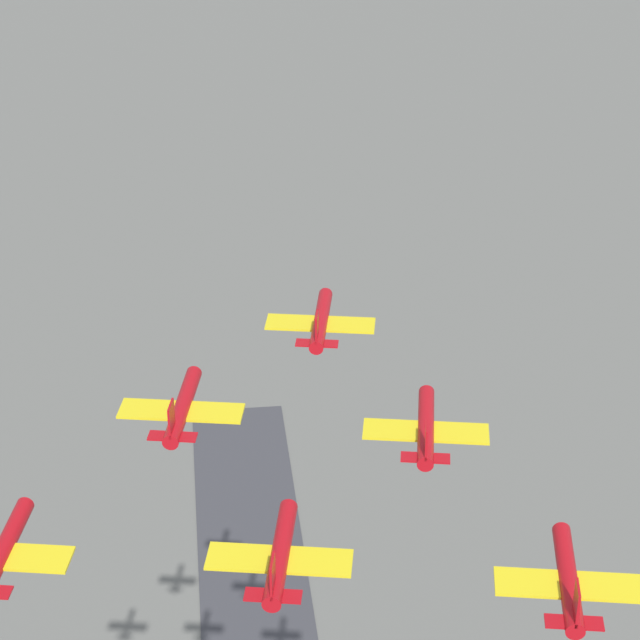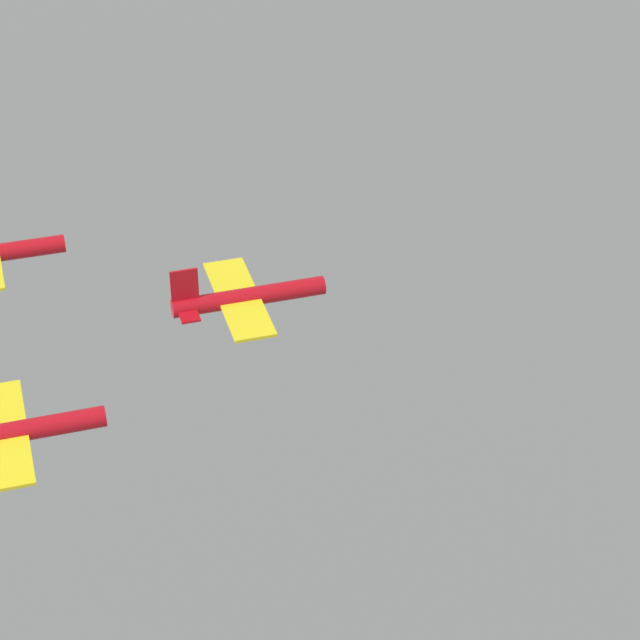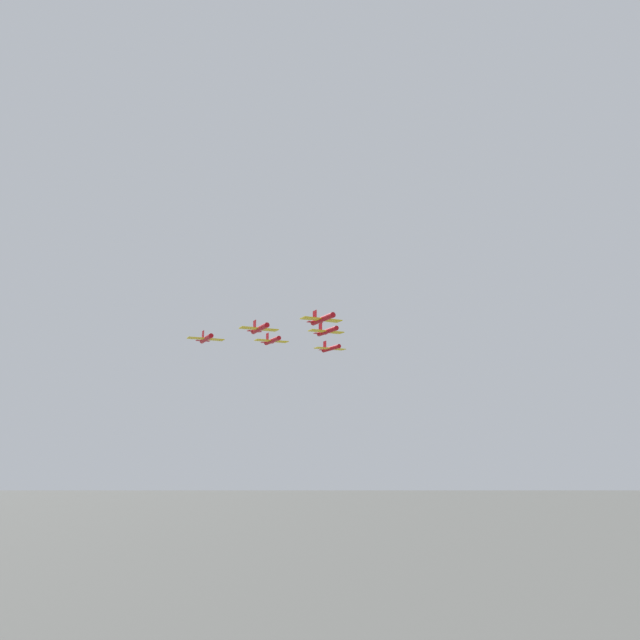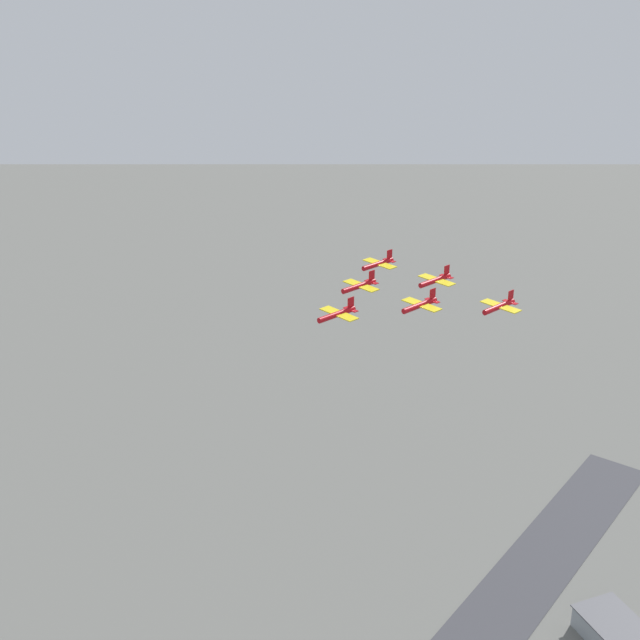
% 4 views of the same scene
% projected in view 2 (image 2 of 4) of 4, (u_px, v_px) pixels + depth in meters
% --- Properties ---
extents(jet_0, '(9.96, 10.23, 3.46)m').
position_uv_depth(jet_0, '(243.00, 297.00, 82.08)').
color(jet_0, '#B20C14').
extents(jet_2, '(9.96, 10.23, 3.46)m').
position_uv_depth(jet_2, '(8.00, 432.00, 71.05)').
color(jet_2, '#B20C14').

